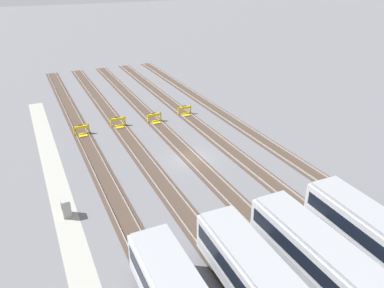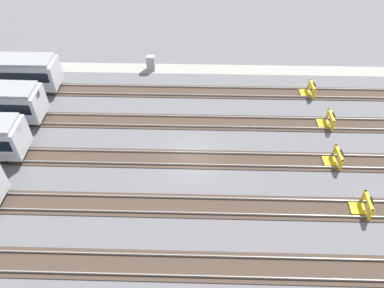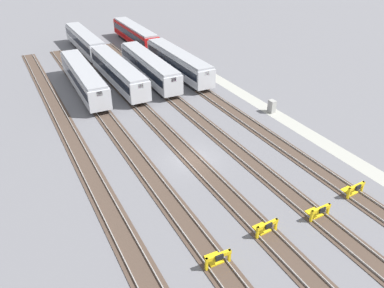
# 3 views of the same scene
# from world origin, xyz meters

# --- Properties ---
(ground_plane) EXTENTS (400.00, 400.00, 0.00)m
(ground_plane) POSITION_xyz_m (0.00, 0.00, 0.00)
(ground_plane) COLOR slate
(service_walkway) EXTENTS (54.00, 2.00, 0.01)m
(service_walkway) POSITION_xyz_m (0.00, -14.25, 0.00)
(service_walkway) COLOR #9E9E93
(service_walkway) RESTS_ON ground
(rail_track_nearest) EXTENTS (90.00, 2.23, 0.21)m
(rail_track_nearest) POSITION_xyz_m (0.00, -9.83, 0.04)
(rail_track_nearest) COLOR #47382D
(rail_track_nearest) RESTS_ON ground
(rail_track_near_inner) EXTENTS (90.00, 2.23, 0.21)m
(rail_track_near_inner) POSITION_xyz_m (0.00, -4.91, 0.04)
(rail_track_near_inner) COLOR #47382D
(rail_track_near_inner) RESTS_ON ground
(rail_track_middle) EXTENTS (90.00, 2.24, 0.21)m
(rail_track_middle) POSITION_xyz_m (0.00, 0.00, 0.04)
(rail_track_middle) COLOR #47382D
(rail_track_middle) RESTS_ON ground
(rail_track_far_inner) EXTENTS (90.00, 2.23, 0.21)m
(rail_track_far_inner) POSITION_xyz_m (0.00, 4.91, 0.04)
(rail_track_far_inner) COLOR #47382D
(rail_track_far_inner) RESTS_ON ground
(rail_track_farthest) EXTENTS (90.00, 2.23, 0.21)m
(rail_track_farthest) POSITION_xyz_m (0.00, 9.83, 0.04)
(rail_track_farthest) COLOR #47382D
(rail_track_farthest) RESTS_ON ground
(subway_car_front_row_leftmost) EXTENTS (18.06, 3.21, 3.70)m
(subway_car_front_row_leftmost) POSITION_xyz_m (22.89, -4.91, 2.04)
(subway_car_front_row_leftmost) COLOR #B7BABF
(subway_car_front_row_leftmost) RESTS_ON ground
(subway_car_front_row_left_inner) EXTENTS (18.02, 2.96, 3.70)m
(subway_car_front_row_left_inner) POSITION_xyz_m (41.98, -9.88, 2.04)
(subway_car_front_row_left_inner) COLOR #B71414
(subway_car_front_row_left_inner) RESTS_ON ground
(subway_car_front_row_centre) EXTENTS (18.06, 3.27, 3.70)m
(subway_car_front_row_centre) POSITION_xyz_m (22.89, 4.97, 2.04)
(subway_car_front_row_centre) COLOR #B7BABF
(subway_car_front_row_centre) RESTS_ON ground
(subway_car_front_row_right_inner) EXTENTS (18.02, 2.94, 3.70)m
(subway_car_front_row_right_inner) POSITION_xyz_m (22.89, -0.06, 2.04)
(subway_car_front_row_right_inner) COLOR #B7BABF
(subway_car_front_row_right_inner) RESTS_ON ground
(subway_car_front_row_rightmost) EXTENTS (18.00, 2.85, 3.70)m
(subway_car_front_row_rightmost) POSITION_xyz_m (22.89, -9.79, 2.04)
(subway_car_front_row_rightmost) COLOR #B7BABF
(subway_car_front_row_rightmost) RESTS_ON ground
(subway_car_back_row_leftmost) EXTENTS (18.02, 2.98, 3.70)m
(subway_car_back_row_leftmost) POSITION_xyz_m (41.77, -0.01, 2.04)
(subway_car_back_row_leftmost) COLOR #B7BABF
(subway_car_back_row_leftmost) RESTS_ON ground
(bumper_stop_nearest_track) EXTENTS (1.38, 2.01, 1.22)m
(bumper_stop_nearest_track) POSITION_xyz_m (-11.68, -9.81, 0.51)
(bumper_stop_nearest_track) COLOR gold
(bumper_stop_nearest_track) RESTS_ON ground
(bumper_stop_near_inner_track) EXTENTS (1.34, 2.00, 1.22)m
(bumper_stop_near_inner_track) POSITION_xyz_m (-12.41, -4.91, 0.51)
(bumper_stop_near_inner_track) COLOR gold
(bumper_stop_near_inner_track) RESTS_ON ground
(bumper_stop_middle_track) EXTENTS (1.37, 2.01, 1.22)m
(bumper_stop_middle_track) POSITION_xyz_m (-11.83, 0.01, 0.51)
(bumper_stop_middle_track) COLOR gold
(bumper_stop_middle_track) RESTS_ON ground
(bumper_stop_far_inner_track) EXTENTS (1.38, 2.01, 1.22)m
(bumper_stop_far_inner_track) POSITION_xyz_m (-12.70, 4.90, 0.51)
(bumper_stop_far_inner_track) COLOR gold
(bumper_stop_far_inner_track) RESTS_ON ground
(electrical_cabinet) EXTENTS (0.90, 0.73, 1.60)m
(electrical_cabinet) POSITION_xyz_m (4.99, -14.11, 0.80)
(electrical_cabinet) COLOR #9E9E99
(electrical_cabinet) RESTS_ON ground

